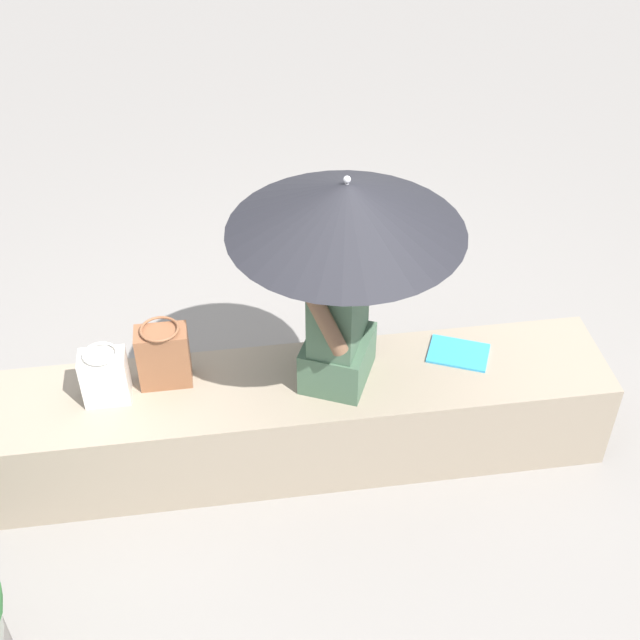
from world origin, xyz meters
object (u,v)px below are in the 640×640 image
parasol (346,207)px  magazine (458,353)px  person_seated (338,310)px  handbag_black (164,356)px  tote_bag_canvas (105,376)px

parasol → magazine: 1.07m
parasol → person_seated: bearing=-16.4°
handbag_black → tote_bag_canvas: (0.26, 0.07, -0.02)m
person_seated → handbag_black: person_seated is taller
parasol → tote_bag_canvas: (1.06, -0.01, -0.78)m
parasol → magazine: bearing=-172.7°
tote_bag_canvas → parasol: bearing=179.4°
parasol → tote_bag_canvas: 1.32m
handbag_black → parasol: bearing=174.0°
person_seated → tote_bag_canvas: (1.04, -0.00, -0.26)m
tote_bag_canvas → magazine: 1.64m
tote_bag_canvas → magazine: (-1.63, -0.06, -0.12)m
person_seated → magazine: size_ratio=3.21×
parasol → tote_bag_canvas: size_ratio=3.91×
person_seated → tote_bag_canvas: bearing=-0.2°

